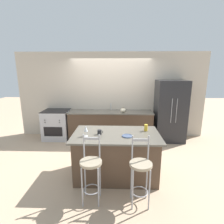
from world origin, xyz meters
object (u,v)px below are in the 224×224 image
(bar_stool_near, at_px, (91,169))
(dinner_plate, at_px, (127,136))
(oven_range, at_px, (57,124))
(coffee_mug, at_px, (100,132))
(pumpkin_decoration, at_px, (123,110))
(wine_glass, at_px, (86,129))
(tumbler_cup, at_px, (146,128))
(bar_stool_far, at_px, (140,171))
(refrigerator, at_px, (170,111))

(bar_stool_near, xyz_separation_m, dinner_plate, (0.61, 0.62, 0.33))
(oven_range, distance_m, bar_stool_near, 3.14)
(coffee_mug, bearing_deg, pumpkin_decoration, 75.03)
(oven_range, height_order, wine_glass, wine_glass)
(bar_stool_near, relative_size, wine_glass, 5.44)
(pumpkin_decoration, bearing_deg, tumbler_cup, -76.21)
(wine_glass, bearing_deg, bar_stool_far, -33.25)
(coffee_mug, xyz_separation_m, tumbler_cup, (0.94, 0.23, 0.02))
(refrigerator, relative_size, pumpkin_decoration, 11.38)
(dinner_plate, bearing_deg, coffee_mug, 169.78)
(bar_stool_near, height_order, bar_stool_far, same)
(oven_range, bearing_deg, pumpkin_decoration, -2.41)
(bar_stool_near, height_order, pumpkin_decoration, bar_stool_near)
(wine_glass, bearing_deg, coffee_mug, 25.16)
(refrigerator, bearing_deg, bar_stool_far, -113.98)
(bar_stool_far, relative_size, coffee_mug, 10.29)
(tumbler_cup, bearing_deg, pumpkin_decoration, 103.79)
(oven_range, distance_m, wine_glass, 2.60)
(dinner_plate, bearing_deg, oven_range, 135.00)
(dinner_plate, distance_m, pumpkin_decoration, 2.03)
(dinner_plate, xyz_separation_m, pumpkin_decoration, (-0.02, 2.03, 0.04))
(bar_stool_far, distance_m, tumbler_cup, 1.07)
(bar_stool_near, bearing_deg, wine_glass, 106.46)
(bar_stool_near, relative_size, bar_stool_far, 1.00)
(wine_glass, bearing_deg, oven_range, 122.01)
(bar_stool_far, xyz_separation_m, wine_glass, (-0.97, 0.63, 0.47))
(bar_stool_near, bearing_deg, coffee_mug, 84.47)
(oven_range, relative_size, bar_stool_far, 0.81)
(oven_range, height_order, dinner_plate, dinner_plate)
(tumbler_cup, bearing_deg, refrigerator, 60.56)
(coffee_mug, bearing_deg, bar_stool_near, -95.53)
(bar_stool_near, bearing_deg, oven_range, 118.94)
(coffee_mug, height_order, pumpkin_decoration, pumpkin_decoration)
(refrigerator, relative_size, bar_stool_near, 1.63)
(bar_stool_near, xyz_separation_m, tumbler_cup, (1.01, 0.94, 0.39))
(dinner_plate, relative_size, coffee_mug, 1.86)
(dinner_plate, bearing_deg, bar_stool_near, -134.43)
(refrigerator, xyz_separation_m, dinner_plate, (-1.41, -2.11, -0.01))
(refrigerator, distance_m, dinner_plate, 2.54)
(dinner_plate, height_order, pumpkin_decoration, pumpkin_decoration)
(oven_range, distance_m, dinner_plate, 3.04)
(bar_stool_far, distance_m, pumpkin_decoration, 2.72)
(refrigerator, relative_size, coffee_mug, 16.81)
(oven_range, xyz_separation_m, wine_glass, (1.34, -2.14, 0.60))
(tumbler_cup, xyz_separation_m, pumpkin_decoration, (-0.42, 1.71, -0.02))
(oven_range, bearing_deg, bar_stool_near, -61.06)
(refrigerator, distance_m, bar_stool_near, 3.41)
(oven_range, relative_size, wine_glass, 4.39)
(coffee_mug, relative_size, tumbler_cup, 0.80)
(bar_stool_near, relative_size, coffee_mug, 10.29)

